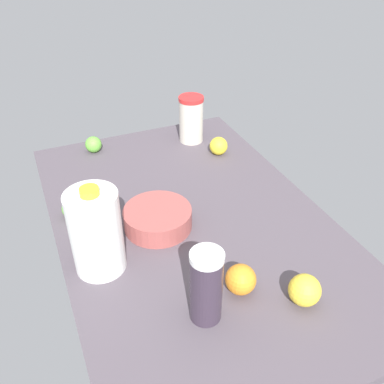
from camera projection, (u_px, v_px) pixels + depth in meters
countertop at (192, 224)px, 125.20cm from camera, size 120.00×76.00×3.00cm
tumbler_cup at (191, 119)px, 159.58cm from camera, size 9.26×9.26×17.58cm
shaker_bottle at (206, 286)px, 90.96cm from camera, size 7.31×7.31×18.71cm
mixing_bowl at (158, 218)px, 120.36cm from camera, size 19.30×19.30×5.83cm
milk_jug at (96, 232)px, 102.71cm from camera, size 12.72×12.72×24.02cm
lime_beside_bowl at (71, 209)px, 124.25cm from camera, size 5.55×5.55×5.55cm
lemon_near_front at (305, 290)px, 97.48cm from camera, size 7.54×7.54×7.54cm
lime_by_jug at (93, 144)px, 155.63cm from camera, size 5.90×5.90×5.90cm
lemon_loose at (219, 146)px, 154.07cm from camera, size 6.52×6.52×6.52cm
orange_far_back at (241, 279)px, 100.31cm from camera, size 7.41×7.41×7.41cm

